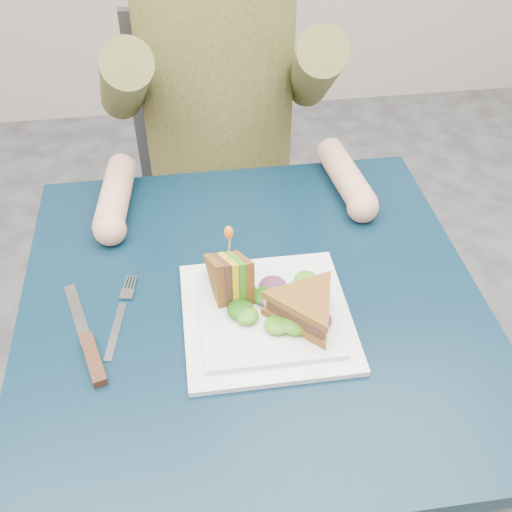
{
  "coord_description": "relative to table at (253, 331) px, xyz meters",
  "views": [
    {
      "loc": [
        -0.09,
        -0.67,
        1.44
      ],
      "look_at": [
        0.01,
        0.0,
        0.82
      ],
      "focal_mm": 42.0,
      "sensor_mm": 36.0,
      "label": 1
    }
  ],
  "objects": [
    {
      "name": "ground",
      "position": [
        0.0,
        0.0,
        -0.65
      ],
      "size": [
        4.0,
        4.0,
        0.0
      ],
      "primitive_type": "plane",
      "color": "#49494B",
      "rests_on": "ground"
    },
    {
      "name": "table",
      "position": [
        0.0,
        0.0,
        0.0
      ],
      "size": [
        0.75,
        0.75,
        0.73
      ],
      "color": "black",
      "rests_on": "ground"
    },
    {
      "name": "chair",
      "position": [
        0.0,
        0.67,
        -0.11
      ],
      "size": [
        0.42,
        0.4,
        0.93
      ],
      "color": "#47474C",
      "rests_on": "ground"
    },
    {
      "name": "diner",
      "position": [
        -0.0,
        0.55,
        0.26
      ],
      "size": [
        0.54,
        0.59,
        0.74
      ],
      "color": "brown",
      "rests_on": "chair"
    },
    {
      "name": "plate",
      "position": [
        0.02,
        -0.05,
        0.09
      ],
      "size": [
        0.26,
        0.26,
        0.02
      ],
      "color": "white",
      "rests_on": "table"
    },
    {
      "name": "sandwich_flat",
      "position": [
        0.07,
        -0.07,
        0.12
      ],
      "size": [
        0.19,
        0.19,
        0.05
      ],
      "color": "brown",
      "rests_on": "plate"
    },
    {
      "name": "sandwich_upright",
      "position": [
        -0.03,
        -0.0,
        0.13
      ],
      "size": [
        0.08,
        0.13,
        0.13
      ],
      "color": "brown",
      "rests_on": "plate"
    },
    {
      "name": "fork",
      "position": [
        -0.21,
        -0.01,
        0.08
      ],
      "size": [
        0.05,
        0.18,
        0.01
      ],
      "color": "silver",
      "rests_on": "table"
    },
    {
      "name": "knife",
      "position": [
        -0.25,
        -0.08,
        0.09
      ],
      "size": [
        0.08,
        0.22,
        0.02
      ],
      "color": "silver",
      "rests_on": "table"
    },
    {
      "name": "toothpick",
      "position": [
        -0.03,
        -0.0,
        0.2
      ],
      "size": [
        0.01,
        0.01,
        0.06
      ],
      "primitive_type": "cylinder",
      "rotation": [
        0.14,
        0.07,
        0.0
      ],
      "color": "tan",
      "rests_on": "sandwich_upright"
    },
    {
      "name": "toothpick_frill",
      "position": [
        -0.03,
        -0.0,
        0.23
      ],
      "size": [
        0.01,
        0.01,
        0.02
      ],
      "primitive_type": "ellipsoid",
      "color": "orange",
      "rests_on": "sandwich_upright"
    },
    {
      "name": "lettuce_spill",
      "position": [
        0.02,
        -0.04,
        0.11
      ],
      "size": [
        0.15,
        0.13,
        0.02
      ],
      "primitive_type": null,
      "color": "#337A14",
      "rests_on": "plate"
    },
    {
      "name": "onion_ring",
      "position": [
        0.03,
        -0.04,
        0.11
      ],
      "size": [
        0.04,
        0.04,
        0.02
      ],
      "primitive_type": "torus",
      "rotation": [
        0.44,
        0.0,
        0.0
      ],
      "color": "#9E4C7A",
      "rests_on": "plate"
    }
  ]
}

